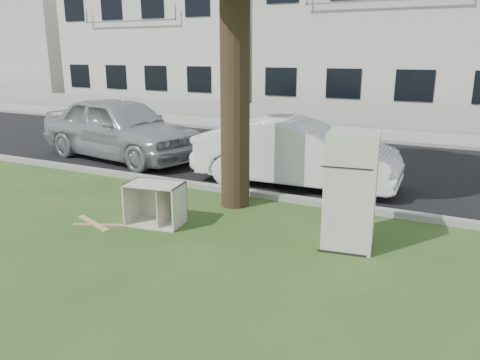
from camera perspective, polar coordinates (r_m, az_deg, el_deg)
The scene contains 16 objects.
ground at distance 7.35m, azimuth -4.18°, elevation -7.40°, with size 120.00×120.00×0.00m, color #2B4F1C.
road at distance 12.64m, azimuth 9.73°, elevation 2.17°, with size 120.00×7.00×0.01m, color black.
kerb_near at distance 9.41m, azimuth 3.40°, elevation -2.23°, with size 120.00×0.18×0.12m, color gray.
kerb_far at distance 16.01m, azimuth 13.45°, elevation 4.70°, with size 120.00×0.18×0.12m, color gray.
sidewalk at distance 17.41m, azimuth 14.56°, elevation 5.47°, with size 120.00×2.80×0.01m, color gray.
low_wall at distance 18.91m, azimuth 15.66°, elevation 7.20°, with size 120.00×0.15×0.70m, color gray.
townhouse_left at distance 28.00m, azimuth -7.52°, elevation 16.60°, with size 10.20×8.16×7.04m.
townhouse_center at distance 23.59m, azimuth 18.69°, elevation 16.71°, with size 11.22×8.16×7.44m.
filler_left at distance 37.90m, azimuth -25.56°, elevation 14.43°, with size 16.00×9.00×6.40m, color beige.
fridge at distance 7.03m, azimuth 13.32°, elevation -1.29°, with size 0.72×0.67×1.75m, color beige.
cabinet at distance 8.03m, azimuth -10.28°, elevation -2.87°, with size 0.92×0.57×0.72m, color silver.
plank_a at distance 8.26m, azimuth -16.18°, elevation -5.29°, with size 1.08×0.09×0.02m, color #AC7A53.
plank_b at distance 8.39m, azimuth -17.42°, elevation -5.05°, with size 1.00×0.10×0.02m, color tan.
plank_c at distance 9.15m, azimuth -8.86°, elevation -2.82°, with size 0.83×0.09×0.02m, color tan.
car_center at distance 10.23m, azimuth 6.78°, elevation 3.35°, with size 1.54×4.43×1.46m, color white.
car_left at distance 13.20m, azimuth -14.37°, elevation 6.18°, with size 1.99×4.96×1.69m, color #9EA0A5.
Camera 1 is at (3.48, -5.82, 2.83)m, focal length 35.00 mm.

